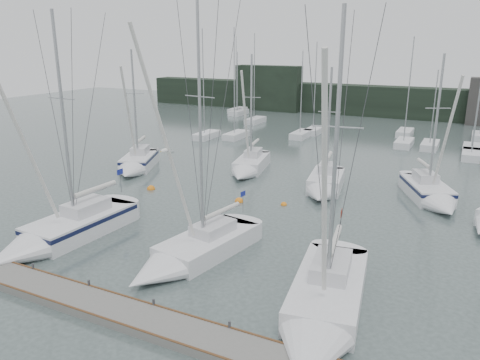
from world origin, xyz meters
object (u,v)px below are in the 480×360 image
sailboat_near_center (184,256)px  buoy_c (151,189)px  sailboat_mid_a (136,165)px  sailboat_mid_b (248,167)px  sailboat_mid_d (433,196)px  buoy_a (239,202)px  buoy_b (284,205)px  sailboat_mid_c (324,186)px  sailboat_near_left (56,235)px  sailboat_near_right (321,315)px

sailboat_near_center → buoy_c: sailboat_near_center is taller
sailboat_mid_a → sailboat_mid_b: size_ratio=1.04×
sailboat_mid_a → sailboat_mid_d: bearing=-17.5°
buoy_a → buoy_b: (3.44, 0.90, 0.00)m
sailboat_near_center → sailboat_mid_c: bearing=88.9°
buoy_b → buoy_c: bearing=-173.2°
sailboat_mid_b → buoy_c: (-5.21, -8.36, -0.57)m
sailboat_mid_b → sailboat_near_left: bearing=-111.4°
sailboat_mid_b → buoy_a: (3.01, -7.86, -0.57)m
sailboat_mid_b → buoy_c: 9.86m
sailboat_near_center → buoy_c: size_ratio=22.97×
sailboat_near_left → buoy_c: size_ratio=21.78×
sailboat_near_right → sailboat_mid_a: 29.46m
sailboat_near_center → buoy_a: (-2.16, 11.11, -0.53)m
sailboat_near_center → buoy_a: sailboat_near_center is taller
sailboat_near_right → sailboat_mid_a: bearing=136.2°
sailboat_mid_b → sailboat_mid_c: 8.80m
sailboat_near_center → sailboat_mid_b: 19.67m
sailboat_mid_b → sailboat_mid_d: size_ratio=0.97×
sailboat_mid_a → sailboat_mid_c: (18.50, 1.48, -0.03)m
sailboat_near_left → buoy_b: 16.55m
buoy_b → sailboat_mid_d: bearing=28.7°
sailboat_mid_d → buoy_b: size_ratio=25.28×
sailboat_mid_b → buoy_c: bearing=-133.5°
sailboat_mid_b → buoy_a: bearing=-80.6°
sailboat_near_right → sailboat_mid_a: sailboat_near_right is taller
sailboat_near_center → sailboat_mid_b: (-5.17, 18.97, 0.04)m
sailboat_mid_d → sailboat_mid_c: bearing=164.6°
buoy_a → sailboat_mid_b: bearing=111.0°
sailboat_near_center → buoy_b: 12.09m
sailboat_mid_d → sailboat_mid_b: bearing=150.5°
buoy_c → sailboat_near_left: bearing=-81.8°
sailboat_mid_d → buoy_b: sailboat_mid_d is taller
sailboat_mid_d → sailboat_mid_a: bearing=161.3°
sailboat_near_right → buoy_a: size_ratio=21.57×
sailboat_near_center → sailboat_mid_a: bearing=146.1°
sailboat_mid_c → buoy_a: sailboat_mid_c is taller
sailboat_near_left → sailboat_mid_a: sailboat_near_left is taller
sailboat_mid_c → sailboat_mid_b: bearing=152.5°
sailboat_mid_b → sailboat_mid_c: size_ratio=1.07×
sailboat_mid_a → sailboat_mid_c: 18.56m
sailboat_near_center → buoy_c: bearing=144.4°
buoy_b → sailboat_mid_c: bearing=65.7°
buoy_b → buoy_a: bearing=-165.4°
sailboat_near_left → sailboat_mid_a: size_ratio=1.22×
sailboat_mid_b → sailboat_mid_d: (16.68, -1.37, 0.05)m
sailboat_near_left → sailboat_mid_a: 17.26m
sailboat_mid_b → buoy_b: sailboat_mid_b is taller
buoy_c → buoy_a: bearing=3.4°
buoy_c → sailboat_near_right: bearing=-34.1°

